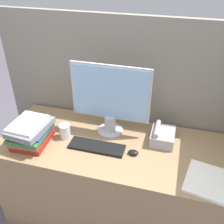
# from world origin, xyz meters

# --- Properties ---
(cubicle_panel_rear) EXTENTS (2.07, 0.04, 1.56)m
(cubicle_panel_rear) POSITION_xyz_m (0.00, 0.71, 0.78)
(cubicle_panel_rear) COLOR gray
(cubicle_panel_rear) RESTS_ON ground_plane
(desk) EXTENTS (1.67, 0.68, 0.76)m
(desk) POSITION_xyz_m (0.00, 0.34, 0.38)
(desk) COLOR #937551
(desk) RESTS_ON ground_plane
(monitor) EXTENTS (0.56, 0.19, 0.53)m
(monitor) POSITION_xyz_m (-0.08, 0.48, 1.02)
(monitor) COLOR #B7B7BC
(monitor) RESTS_ON desk
(keyboard) EXTENTS (0.38, 0.12, 0.02)m
(keyboard) POSITION_xyz_m (-0.12, 0.27, 0.77)
(keyboard) COLOR black
(keyboard) RESTS_ON desk
(mouse) EXTENTS (0.07, 0.05, 0.03)m
(mouse) POSITION_xyz_m (0.13, 0.27, 0.78)
(mouse) COLOR black
(mouse) RESTS_ON desk
(coffee_cup) EXTENTS (0.08, 0.08, 0.11)m
(coffee_cup) POSITION_xyz_m (-0.38, 0.32, 0.81)
(coffee_cup) COLOR white
(coffee_cup) RESTS_ON desk
(book_stack) EXTENTS (0.26, 0.31, 0.17)m
(book_stack) POSITION_xyz_m (-0.58, 0.21, 0.85)
(book_stack) COLOR maroon
(book_stack) RESTS_ON desk
(desk_telephone) EXTENTS (0.16, 0.20, 0.12)m
(desk_telephone) POSITION_xyz_m (0.30, 0.46, 0.81)
(desk_telephone) COLOR #99999E
(desk_telephone) RESTS_ON desk
(paper_pile) EXTENTS (0.28, 0.32, 0.02)m
(paper_pile) POSITION_xyz_m (0.60, 0.15, 0.77)
(paper_pile) COLOR white
(paper_pile) RESTS_ON desk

